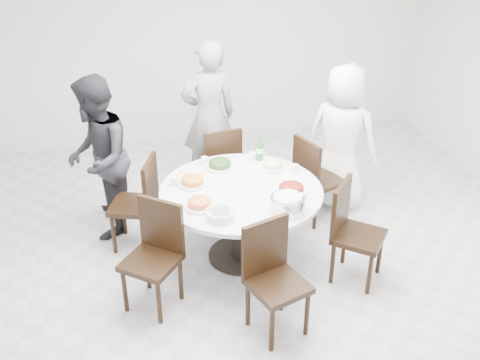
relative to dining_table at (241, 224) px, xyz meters
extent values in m
cube|color=silver|center=(0.20, -0.07, -0.38)|extent=(6.00, 6.00, 0.01)
cube|color=silver|center=(0.20, 2.93, 1.02)|extent=(6.00, 0.01, 2.80)
cylinder|color=white|center=(0.00, 0.00, 0.00)|extent=(1.50, 1.50, 0.75)
cube|color=black|center=(0.96, 0.53, 0.10)|extent=(0.54, 0.54, 0.95)
cube|color=black|center=(-0.03, 1.07, 0.10)|extent=(0.49, 0.49, 0.95)
cube|color=black|center=(-0.98, 0.43, 0.10)|extent=(0.53, 0.53, 0.95)
cube|color=black|center=(-0.88, -0.53, 0.10)|extent=(0.59, 0.59, 0.95)
cube|color=black|center=(0.07, -1.04, 0.10)|extent=(0.54, 0.54, 0.95)
cube|color=black|center=(0.95, -0.55, 0.10)|extent=(0.59, 0.59, 0.95)
imported|color=white|center=(1.28, 0.78, 0.43)|extent=(0.93, 0.90, 1.61)
imported|color=black|center=(-0.05, 1.49, 0.50)|extent=(0.69, 0.51, 1.76)
imported|color=black|center=(-1.27, 0.77, 0.45)|extent=(0.70, 0.86, 1.66)
cylinder|color=white|center=(-0.11, 0.46, 0.41)|extent=(0.28, 0.28, 0.07)
cylinder|color=white|center=(0.39, 0.34, 0.41)|extent=(0.24, 0.24, 0.06)
cylinder|color=white|center=(-0.42, 0.17, 0.41)|extent=(0.27, 0.27, 0.07)
cylinder|color=white|center=(0.43, -0.16, 0.41)|extent=(0.29, 0.29, 0.07)
cylinder|color=white|center=(-0.42, -0.24, 0.41)|extent=(0.26, 0.26, 0.07)
cylinder|color=silver|center=(0.31, -0.45, 0.44)|extent=(0.30, 0.30, 0.13)
cylinder|color=white|center=(-0.28, -0.45, 0.41)|extent=(0.24, 0.24, 0.07)
cylinder|color=#2A6B2F|center=(0.32, 0.55, 0.50)|extent=(0.07, 0.07, 0.25)
cylinder|color=white|center=(-0.01, 0.65, 0.42)|extent=(0.07, 0.07, 0.08)
camera|label=1|loc=(-0.97, -4.37, 2.90)|focal=42.00mm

